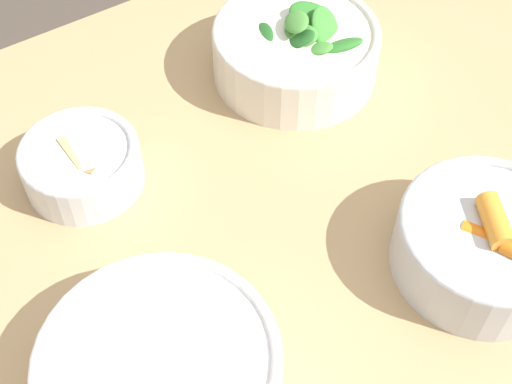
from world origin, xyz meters
name	(u,v)px	position (x,y,z in m)	size (l,w,h in m)	color
dining_table	(266,284)	(0.00, 0.00, 0.61)	(1.26, 0.76, 0.72)	tan
bowl_carrots	(485,242)	(-0.13, 0.14, 0.76)	(0.16, 0.16, 0.07)	silver
bowl_greens	(296,49)	(-0.14, -0.16, 0.76)	(0.18, 0.18, 0.09)	silver
bowl_beans_hotdog	(160,373)	(0.16, 0.09, 0.75)	(0.19, 0.19, 0.05)	white
bowl_cookies	(82,163)	(0.12, -0.14, 0.75)	(0.12, 0.12, 0.05)	silver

